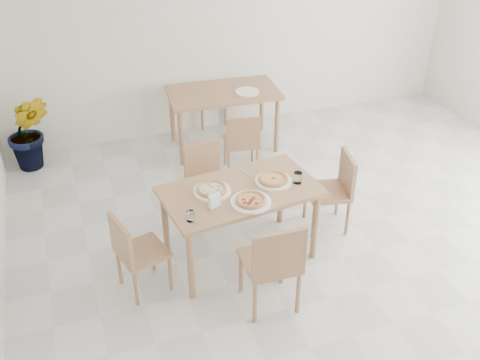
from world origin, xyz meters
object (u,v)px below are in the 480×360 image
object	(u,v)px
second_table	(223,98)
chair_back_s	(242,140)
main_table	(240,198)
pizza_margherita	(273,179)
chair_south	(273,261)
chair_west	(134,250)
chair_north	(206,175)
napkin_holder	(214,202)
chair_east	(336,186)
chair_back_n	(207,89)
tumbler_b	(190,216)
plate_mushroom	(212,191)
plate_margherita	(273,181)
pizza_mushroom	(212,189)
potted_plant	(29,132)
tumbler_a	(298,178)
pizza_pepperoni	(251,200)
plate_empty	(247,92)
plate_pepperoni	(251,202)

from	to	relation	value
second_table	chair_back_s	xyz separation A→B (m)	(-0.02, -0.72, -0.21)
main_table	pizza_margherita	world-z (taller)	pizza_margherita
chair_south	chair_west	bearing A→B (deg)	-28.28
chair_north	napkin_holder	xyz separation A→B (m)	(-0.20, -0.99, 0.36)
chair_east	chair_back_n	bearing A→B (deg)	-158.33
napkin_holder	tumbler_b	bearing A→B (deg)	-172.86
plate_mushroom	napkin_holder	bearing A→B (deg)	-101.27
chair_west	napkin_holder	distance (m)	0.79
chair_south	napkin_holder	distance (m)	0.69
chair_south	second_table	xyz separation A→B (m)	(0.50, 2.84, 0.14)
second_table	pizza_margherita	bearing A→B (deg)	-91.83
pizza_margherita	tumbler_b	size ratio (longest dim) A/B	3.30
plate_margherita	pizza_mushroom	size ratio (longest dim) A/B	0.99
napkin_holder	chair_back_n	bearing A→B (deg)	57.53
main_table	second_table	world-z (taller)	same
plate_mushroom	chair_back_n	bearing A→B (deg)	74.68
main_table	plate_mushroom	world-z (taller)	plate_mushroom
chair_south	potted_plant	distance (m)	3.57
chair_north	chair_east	size ratio (longest dim) A/B	0.97
chair_north	plate_mushroom	distance (m)	0.83
pizza_mushroom	potted_plant	xyz separation A→B (m)	(-1.51, 2.32, -0.32)
main_table	chair_north	xyz separation A→B (m)	(-0.09, 0.80, -0.20)
napkin_holder	pizza_mushroom	bearing A→B (deg)	61.27
pizza_margherita	potted_plant	size ratio (longest dim) A/B	0.31
plate_mushroom	chair_back_n	xyz separation A→B (m)	(0.78, 2.84, -0.30)
tumbler_b	potted_plant	world-z (taller)	potted_plant
tumbler_a	tumbler_b	bearing A→B (deg)	-167.27
pizza_margherita	potted_plant	bearing A→B (deg)	131.56
plate_margherita	tumbler_a	world-z (taller)	tumbler_a
plate_margherita	napkin_holder	xyz separation A→B (m)	(-0.61, -0.21, 0.05)
main_table	chair_east	world-z (taller)	chair_east
chair_back_n	pizza_mushroom	bearing A→B (deg)	-110.59
pizza_pepperoni	tumbler_a	world-z (taller)	tumbler_a
chair_east	tumbler_a	world-z (taller)	tumbler_a
chair_north	plate_mushroom	size ratio (longest dim) A/B	2.35
chair_south	chair_west	distance (m)	1.18
pizza_margherita	tumbler_b	bearing A→B (deg)	-159.35
pizza_pepperoni	plate_empty	size ratio (longest dim) A/B	1.17
plate_margherita	tumbler_a	size ratio (longest dim) A/B	3.21
chair_north	potted_plant	xyz separation A→B (m)	(-1.67, 1.56, 0.01)
pizza_mushroom	chair_back_s	bearing A→B (deg)	60.85
chair_south	pizza_pepperoni	bearing A→B (deg)	-87.04
potted_plant	plate_margherita	bearing A→B (deg)	-48.44
pizza_mushroom	pizza_pepperoni	distance (m)	0.38
chair_back_s	plate_empty	bearing A→B (deg)	-104.66
chair_north	chair_east	bearing A→B (deg)	-36.14
plate_margherita	pizza_pepperoni	xyz separation A→B (m)	(-0.30, -0.25, 0.02)
chair_south	chair_back_n	size ratio (longest dim) A/B	1.12
chair_south	plate_pepperoni	bearing A→B (deg)	-87.04
chair_west	chair_back_n	world-z (taller)	chair_back_n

